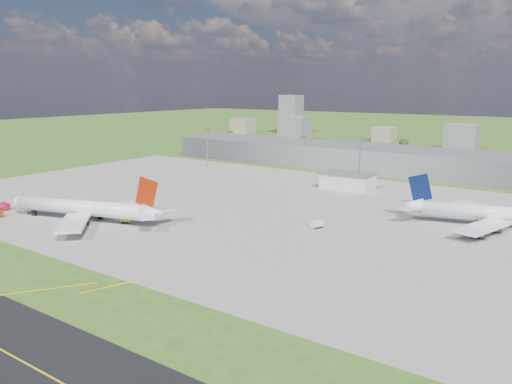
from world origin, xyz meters
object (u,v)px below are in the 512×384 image
Objects in this scene: airliner_red_twin at (86,209)px; tug_yellow at (126,221)px; airliner_blue_quad at (507,215)px; crash_tender at (5,206)px; van_white_near at (317,225)px.

airliner_red_twin is 16.81× the size of tug_yellow.
crash_tender is at bearing -166.72° from airliner_blue_quad.
airliner_red_twin reaches higher than airliner_blue_quad.
tug_yellow is at bearing 19.97° from crash_tender.
airliner_blue_quad is 148.46m from tug_yellow.
tug_yellow is at bearing -161.43° from airliner_blue_quad.
van_white_near reaches higher than tug_yellow.
airliner_blue_quad is 72.78m from van_white_near.
airliner_red_twin is 46.99m from crash_tender.
van_white_near is at bearing 28.33° from crash_tender.
airliner_blue_quad is at bearing -36.64° from van_white_near.
crash_tender reaches higher than tug_yellow.
airliner_red_twin is 12.69× the size of van_white_near.
airliner_blue_quad is at bearing 0.24° from tug_yellow.
airliner_red_twin is at bearing 137.53° from van_white_near.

